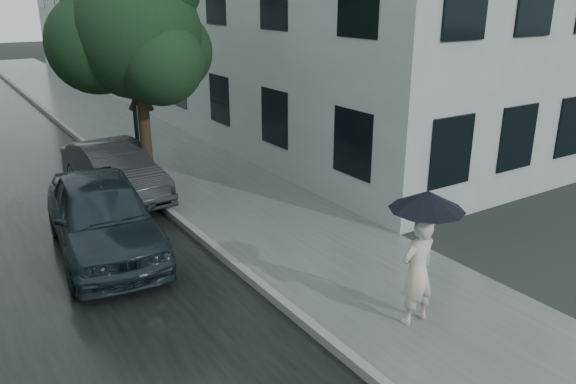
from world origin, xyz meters
TOP-DOWN VIEW (x-y plane):
  - ground at (0.00, 0.00)m, footprint 120.00×120.00m
  - sidewalk at (0.25, 12.00)m, footprint 3.50×60.00m
  - kerb_near at (-1.57, 12.00)m, footprint 0.15×60.00m
  - pedestrian at (-0.12, -1.00)m, footprint 0.62×0.42m
  - umbrella at (-0.09, -1.05)m, footprint 1.19×1.19m
  - street_tree at (-1.45, 6.86)m, footprint 3.86×3.51m
  - lamp_post at (-0.85, 9.69)m, footprint 0.82×0.47m
  - car_near at (-3.32, 4.00)m, footprint 2.21×4.59m
  - car_far at (-2.20, 7.03)m, footprint 1.69×4.09m

SIDE VIEW (x-z plane):
  - ground at x=0.00m, z-range 0.00..0.00m
  - sidewalk at x=0.25m, z-range 0.00..0.01m
  - kerb_near at x=-1.57m, z-range 0.00..0.15m
  - car_far at x=-2.20m, z-range 0.01..1.32m
  - car_near at x=-3.32m, z-range 0.01..1.52m
  - pedestrian at x=-0.12m, z-range 0.01..1.70m
  - umbrella at x=-0.09m, z-range 1.36..2.59m
  - lamp_post at x=-0.85m, z-range 0.35..4.98m
  - street_tree at x=-1.45m, z-range 1.01..6.80m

